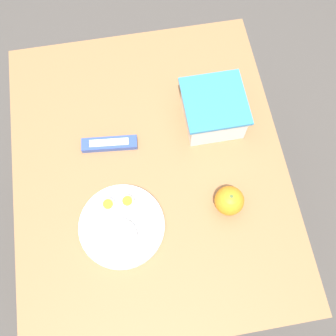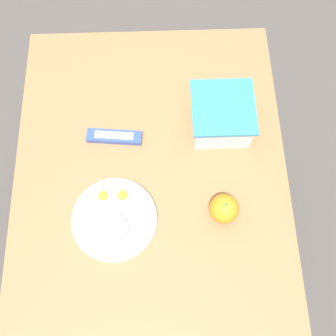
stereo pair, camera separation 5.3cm
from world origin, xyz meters
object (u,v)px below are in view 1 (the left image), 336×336
(food_container, at_px, (213,110))
(rice_plate, at_px, (122,226))
(orange_fruit, at_px, (229,201))
(candy_bar, at_px, (109,144))

(food_container, bearing_deg, rice_plate, -47.05)
(orange_fruit, bearing_deg, rice_plate, -87.21)
(food_container, bearing_deg, orange_fruit, -2.76)
(food_container, relative_size, rice_plate, 0.77)
(rice_plate, bearing_deg, food_container, 132.95)
(orange_fruit, distance_m, candy_bar, 0.37)
(food_container, bearing_deg, candy_bar, -83.28)
(food_container, relative_size, orange_fruit, 2.22)
(orange_fruit, height_order, rice_plate, orange_fruit)
(candy_bar, bearing_deg, orange_fruit, 51.82)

